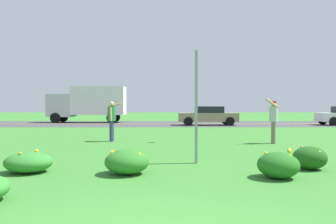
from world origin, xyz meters
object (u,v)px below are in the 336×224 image
at_px(person_thrower_green_shirt, 112,117).
at_px(car_tan_center_left, 208,116).
at_px(frisbee_lime, 168,116).
at_px(sign_post_near_path, 196,107).
at_px(person_catcher_red_cap_gray_shirt, 273,117).
at_px(box_truck_silver, 89,102).

height_order(person_thrower_green_shirt, car_tan_center_left, person_thrower_green_shirt).
distance_m(frisbee_lime, car_tan_center_left, 12.68).
xyz_separation_m(sign_post_near_path, person_catcher_red_cap_gray_shirt, (3.50, 4.64, -0.44)).
bearing_deg(car_tan_center_left, box_truck_silver, 157.22).
height_order(person_thrower_green_shirt, person_catcher_red_cap_gray_shirt, person_catcher_red_cap_gray_shirt).
relative_size(sign_post_near_path, box_truck_silver, 0.44).
xyz_separation_m(car_tan_center_left, box_truck_silver, (-10.12, 4.25, 1.06)).
relative_size(person_catcher_red_cap_gray_shirt, box_truck_silver, 0.27).
relative_size(person_catcher_red_cap_gray_shirt, car_tan_center_left, 0.40).
distance_m(person_thrower_green_shirt, box_truck_silver, 16.77).
bearing_deg(person_catcher_red_cap_gray_shirt, person_thrower_green_shirt, 172.75).
height_order(sign_post_near_path, person_thrower_green_shirt, sign_post_near_path).
height_order(person_thrower_green_shirt, box_truck_silver, box_truck_silver).
bearing_deg(person_thrower_green_shirt, box_truck_silver, 105.85).
distance_m(person_thrower_green_shirt, person_catcher_red_cap_gray_shirt, 6.62).
bearing_deg(frisbee_lime, car_tan_center_left, 75.59).
bearing_deg(sign_post_near_path, person_catcher_red_cap_gray_shirt, 53.00).
relative_size(frisbee_lime, box_truck_silver, 0.04).
relative_size(sign_post_near_path, person_catcher_red_cap_gray_shirt, 1.62).
height_order(sign_post_near_path, box_truck_silver, box_truck_silver).
height_order(person_catcher_red_cap_gray_shirt, frisbee_lime, person_catcher_red_cap_gray_shirt).
relative_size(sign_post_near_path, person_thrower_green_shirt, 1.75).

